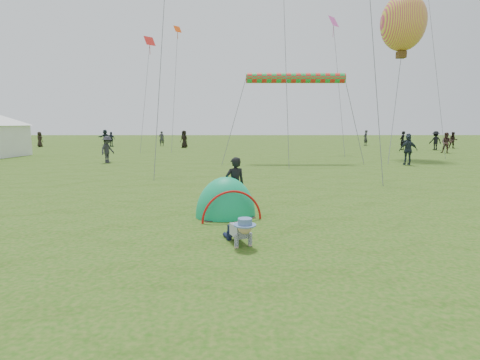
{
  "coord_description": "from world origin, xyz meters",
  "views": [
    {
      "loc": [
        -0.87,
        -7.05,
        2.56
      ],
      "look_at": [
        -0.83,
        3.07,
        1.0
      ],
      "focal_mm": 28.0,
      "sensor_mm": 36.0,
      "label": 1
    }
  ],
  "objects_px": {
    "crawling_toddler": "(241,230)",
    "standing_adult": "(235,185)",
    "balloon_kite": "(403,26)",
    "popup_tent": "(226,216)"
  },
  "relations": [
    {
      "from": "standing_adult",
      "to": "balloon_kite",
      "type": "bearing_deg",
      "value": -146.9
    },
    {
      "from": "crawling_toddler",
      "to": "balloon_kite",
      "type": "distance_m",
      "value": 25.18
    },
    {
      "from": "balloon_kite",
      "to": "standing_adult",
      "type": "bearing_deg",
      "value": -124.3
    },
    {
      "from": "crawling_toddler",
      "to": "standing_adult",
      "type": "bearing_deg",
      "value": 70.8
    },
    {
      "from": "standing_adult",
      "to": "balloon_kite",
      "type": "relative_size",
      "value": 0.36
    },
    {
      "from": "crawling_toddler",
      "to": "standing_adult",
      "type": "relative_size",
      "value": 0.53
    },
    {
      "from": "crawling_toddler",
      "to": "popup_tent",
      "type": "bearing_deg",
      "value": 77.13
    },
    {
      "from": "popup_tent",
      "to": "crawling_toddler",
      "type": "bearing_deg",
      "value": -98.75
    },
    {
      "from": "crawling_toddler",
      "to": "popup_tent",
      "type": "distance_m",
      "value": 2.55
    },
    {
      "from": "crawling_toddler",
      "to": "balloon_kite",
      "type": "height_order",
      "value": "balloon_kite"
    }
  ]
}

